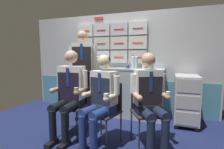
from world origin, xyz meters
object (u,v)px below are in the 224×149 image
object	(u,v)px
folding_chair_left	(75,100)
crew_member_right	(100,97)
folding_chair_right	(107,105)
folding_chair_by_counter	(145,105)
crew_member_by_counter	(150,96)
water_bottle_short	(136,62)
snack_banana	(107,67)
crew_member_left	(69,89)
paper_cup_blue	(99,66)
service_trolley	(186,98)
crew_member_standing	(83,67)

from	to	relation	value
folding_chair_left	crew_member_right	world-z (taller)	crew_member_right
folding_chair_right	folding_chair_by_counter	distance (m)	0.55
folding_chair_by_counter	crew_member_by_counter	bearing A→B (deg)	-60.84
folding_chair_left	water_bottle_short	bearing A→B (deg)	46.17
folding_chair_by_counter	snack_banana	world-z (taller)	snack_banana
folding_chair_right	crew_member_left	bearing A→B (deg)	-175.73
crew_member_right	paper_cup_blue	bearing A→B (deg)	113.99
crew_member_left	folding_chair_by_counter	xyz separation A→B (m)	(1.12, 0.23, -0.21)
folding_chair_left	crew_member_by_counter	distance (m)	1.22
folding_chair_left	crew_member_right	bearing A→B (deg)	-25.45
crew_member_left	crew_member_right	world-z (taller)	crew_member_left
service_trolley	crew_member_right	size ratio (longest dim) A/B	0.71
snack_banana	crew_member_left	bearing A→B (deg)	-99.99
paper_cup_blue	crew_member_standing	bearing A→B (deg)	-113.45
water_bottle_short	crew_member_standing	bearing A→B (deg)	-162.83
crew_member_right	folding_chair_by_counter	distance (m)	0.67
folding_chair_left	crew_member_right	distance (m)	0.65
crew_member_left	crew_member_standing	bearing A→B (deg)	102.44
service_trolley	snack_banana	bearing A→B (deg)	179.72
folding_chair_right	crew_member_standing	xyz separation A→B (m)	(-0.76, 0.67, 0.49)
crew_member_left	folding_chair_by_counter	distance (m)	1.16
folding_chair_left	folding_chair_by_counter	xyz separation A→B (m)	(1.13, 0.07, 0.00)
folding_chair_by_counter	crew_member_standing	world-z (taller)	crew_member_standing
folding_chair_by_counter	crew_member_standing	xyz separation A→B (m)	(-1.28, 0.49, 0.49)
paper_cup_blue	crew_member_by_counter	bearing A→B (deg)	-41.07
crew_member_right	folding_chair_by_counter	bearing A→B (deg)	31.29
crew_member_right	snack_banana	bearing A→B (deg)	107.22
folding_chair_left	folding_chair_right	world-z (taller)	same
folding_chair_left	crew_member_left	size ratio (longest dim) A/B	0.65
service_trolley	folding_chair_by_counter	size ratio (longest dim) A/B	1.04
service_trolley	crew_member_left	size ratio (longest dim) A/B	0.67
folding_chair_by_counter	water_bottle_short	bearing A→B (deg)	110.30
service_trolley	folding_chair_left	size ratio (longest dim) A/B	1.04
crew_member_by_counter	folding_chair_right	bearing A→B (deg)	-176.09
crew_member_left	folding_chair_by_counter	world-z (taller)	crew_member_left
service_trolley	folding_chair_by_counter	distance (m)	1.05
crew_member_by_counter	snack_banana	bearing A→B (deg)	135.28
folding_chair_right	water_bottle_short	xyz separation A→B (m)	(0.22, 0.98, 0.58)
crew_member_by_counter	paper_cup_blue	size ratio (longest dim) A/B	17.33
crew_member_by_counter	crew_member_standing	distance (m)	1.53
paper_cup_blue	snack_banana	xyz separation A→B (m)	(0.18, -0.03, -0.02)
folding_chair_by_counter	snack_banana	bearing A→B (deg)	137.31
crew_member_standing	folding_chair_left	bearing A→B (deg)	-74.91
crew_member_standing	snack_banana	world-z (taller)	crew_member_standing
crew_member_by_counter	crew_member_right	bearing A→B (deg)	-162.66
crew_member_by_counter	snack_banana	distance (m)	1.45
folding_chair_left	crew_member_by_counter	xyz separation A→B (m)	(1.20, -0.07, 0.18)
service_trolley	water_bottle_short	size ratio (longest dim) A/B	3.27
folding_chair_left	crew_member_by_counter	size ratio (longest dim) A/B	0.67
water_bottle_short	crew_member_left	bearing A→B (deg)	-128.85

